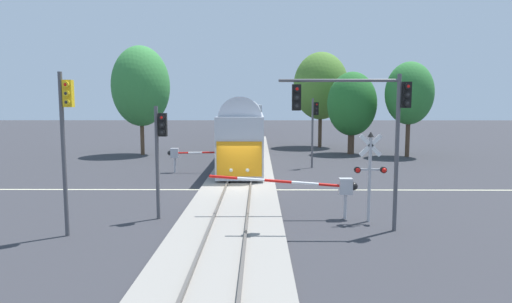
{
  "coord_description": "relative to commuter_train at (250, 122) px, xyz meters",
  "views": [
    {
      "loc": [
        1.22,
        -24.97,
        5.01
      ],
      "look_at": [
        1.01,
        2.44,
        2.0
      ],
      "focal_mm": 30.32,
      "sensor_mm": 36.0,
      "label": 1
    }
  ],
  "objects": [
    {
      "name": "oak_behind_train",
      "position": [
        -10.36,
        -12.18,
        4.01
      ],
      "size": [
        5.61,
        5.61,
        10.66
      ],
      "color": "brown",
      "rests_on": "ground"
    },
    {
      "name": "traffic_signal_far_side",
      "position": [
        5.51,
        -20.88,
        0.92
      ],
      "size": [
        0.53,
        0.38,
        5.46
      ],
      "color": "#4C4C51",
      "rests_on": "ground"
    },
    {
      "name": "traffic_signal_near_right",
      "position": [
        5.29,
        -37.91,
        1.93
      ],
      "size": [
        5.08,
        0.38,
        6.16
      ],
      "color": "#4C4C51",
      "rests_on": "ground"
    },
    {
      "name": "commuter_train",
      "position": [
        0.0,
        0.0,
        0.0
      ],
      "size": [
        3.04,
        61.33,
        5.16
      ],
      "color": "#B2B7C1",
      "rests_on": "railway_track"
    },
    {
      "name": "elm_centre_background",
      "position": [
        8.3,
        -4.26,
        4.35
      ],
      "size": [
        6.28,
        6.28,
        10.96
      ],
      "color": "#4C3828",
      "rests_on": "ground"
    },
    {
      "name": "crossing_gate_far",
      "position": [
        -4.38,
        -23.3,
        -1.34
      ],
      "size": [
        5.66,
        0.4,
        1.8
      ],
      "color": "#B7B7BC",
      "rests_on": "ground"
    },
    {
      "name": "traffic_signal_near_left",
      "position": [
        -6.0,
        -38.67,
        1.39
      ],
      "size": [
        0.53,
        0.38,
        6.2
      ],
      "color": "#4C4C51",
      "rests_on": "ground"
    },
    {
      "name": "oak_far_right",
      "position": [
        10.47,
        -11.19,
        2.28
      ],
      "size": [
        4.9,
        4.9,
        8.22
      ],
      "color": "#4C3828",
      "rests_on": "ground"
    },
    {
      "name": "railway_track",
      "position": [
        -0.0,
        -29.7,
        -2.64
      ],
      "size": [
        4.4,
        80.0,
        0.32
      ],
      "color": "gray",
      "rests_on": "ground"
    },
    {
      "name": "ground_plane",
      "position": [
        -0.0,
        -29.7,
        -2.74
      ],
      "size": [
        220.0,
        220.0,
        0.0
      ],
      "primitive_type": "plane",
      "color": "#333338"
    },
    {
      "name": "road_centre_stripe",
      "position": [
        -0.0,
        -29.7,
        -2.73
      ],
      "size": [
        44.0,
        0.2,
        0.01
      ],
      "color": "beige",
      "rests_on": "ground"
    },
    {
      "name": "crossing_gate_near",
      "position": [
        4.18,
        -36.1,
        -1.29
      ],
      "size": [
        6.5,
        0.4,
        1.96
      ],
      "color": "#B7B7BC",
      "rests_on": "ground"
    },
    {
      "name": "maple_right_background",
      "position": [
        15.38,
        -13.48,
        3.28
      ],
      "size": [
        4.48,
        4.48,
        8.99
      ],
      "color": "#4C3828",
      "rests_on": "ground"
    },
    {
      "name": "crossing_signal_mast",
      "position": [
        5.9,
        -36.57,
        -0.38
      ],
      "size": [
        1.36,
        0.44,
        3.86
      ],
      "color": "#B2B2B7",
      "rests_on": "ground"
    },
    {
      "name": "traffic_signal_median",
      "position": [
        -3.07,
        -36.18,
        0.57
      ],
      "size": [
        0.53,
        0.38,
        4.93
      ],
      "color": "#4C4C51",
      "rests_on": "ground"
    }
  ]
}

